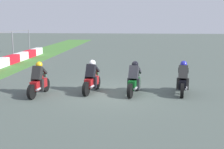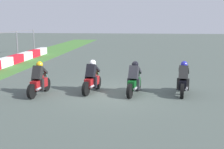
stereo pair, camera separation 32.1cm
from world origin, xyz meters
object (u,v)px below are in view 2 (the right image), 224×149
rider_lane_c (92,79)px  rider_lane_d (39,81)px  rider_lane_b (134,81)px  rider_lane_a (183,81)px

rider_lane_c → rider_lane_d: 2.38m
rider_lane_b → rider_lane_d: 4.27m
rider_lane_a → rider_lane_d: size_ratio=1.00×
rider_lane_b → rider_lane_c: same height
rider_lane_a → rider_lane_d: (-0.76, 6.43, 0.00)m
rider_lane_d → rider_lane_c: bearing=-65.8°
rider_lane_a → rider_lane_c: (-0.05, 4.16, 0.00)m
rider_lane_b → rider_lane_d: bearing=110.2°
rider_lane_a → rider_lane_d: same height
rider_lane_b → rider_lane_d: (-0.53, 4.24, 0.00)m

